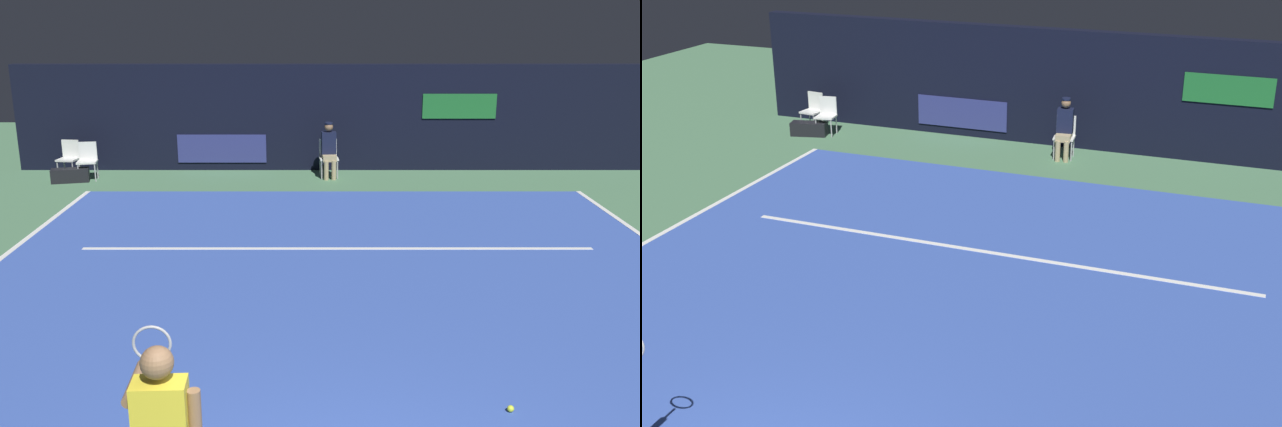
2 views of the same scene
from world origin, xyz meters
The scene contains 9 objects.
ground_plane centered at (0.00, 4.87, 0.00)m, with size 31.78×31.78×0.00m, color #4C7A56.
court_surface centered at (0.00, 4.87, 0.01)m, with size 10.89×11.75×0.01m, color #3856B2.
line_service centered at (0.00, 6.93, 0.01)m, with size 8.50×0.10×0.01m, color white.
back_wall centered at (0.00, 13.08, 1.30)m, with size 15.58×0.33×2.60m.
line_judge_on_chair centered at (-0.08, 12.13, 0.69)m, with size 0.48×0.56×1.32m.
courtside_chair_near centered at (-6.29, 12.20, 0.50)m, with size 0.48×0.46×0.88m.
courtside_chair_far centered at (-5.76, 11.93, 0.50)m, with size 0.50×0.48×0.88m.
tennis_ball centered at (1.59, 2.08, 0.05)m, with size 0.07×0.07×0.07m, color #CCE033.
equipment_bag centered at (-6.10, 11.67, 0.16)m, with size 0.84×0.32×0.32m, color black.
Camera 1 is at (-0.29, -3.83, 3.78)m, focal length 38.40 mm.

